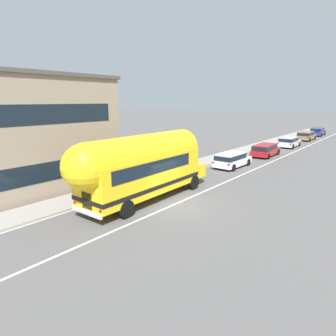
{
  "coord_description": "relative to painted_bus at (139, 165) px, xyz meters",
  "views": [
    {
      "loc": [
        10.24,
        -13.15,
        6.12
      ],
      "look_at": [
        -1.93,
        1.79,
        1.66
      ],
      "focal_mm": 31.3,
      "sensor_mm": 36.0,
      "label": 1
    }
  ],
  "objects": [
    {
      "name": "car_third",
      "position": [
        0.19,
        28.05,
        -1.52
      ],
      "size": [
        2.02,
        4.44,
        1.37
      ],
      "color": "silver",
      "rests_on": "ground"
    },
    {
      "name": "painted_bus",
      "position": [
        0.0,
        0.0,
        0.0
      ],
      "size": [
        2.79,
        11.13,
        4.12
      ],
      "color": "yellow",
      "rests_on": "ground"
    },
    {
      "name": "car_second",
      "position": [
        0.23,
        19.64,
        -1.5
      ],
      "size": [
        2.09,
        4.86,
        1.37
      ],
      "color": "#A5191E",
      "rests_on": "ground"
    },
    {
      "name": "ground_plane",
      "position": [
        1.94,
        0.91,
        -2.3
      ],
      "size": [
        300.0,
        300.0,
        0.0
      ],
      "primitive_type": "plane",
      "color": "#565454"
    },
    {
      "name": "car_lead",
      "position": [
        -0.08,
        12.21,
        -1.51
      ],
      "size": [
        1.96,
        4.47,
        1.37
      ],
      "color": "white",
      "rests_on": "ground"
    },
    {
      "name": "lane_markings",
      "position": [
        0.13,
        12.91,
        -2.3
      ],
      "size": [
        4.07,
        80.0,
        0.01
      ],
      "color": "silver",
      "rests_on": "ground"
    },
    {
      "name": "car_fourth",
      "position": [
        0.07,
        36.89,
        -1.51
      ],
      "size": [
        2.0,
        4.58,
        1.37
      ],
      "color": "olive",
      "rests_on": "ground"
    },
    {
      "name": "sidewalk_slab",
      "position": [
        -3.21,
        10.91,
        -2.23
      ],
      "size": [
        2.42,
        90.0,
        0.15
      ],
      "primitive_type": "cube",
      "color": "gray",
      "rests_on": "ground"
    },
    {
      "name": "car_fifth",
      "position": [
        -0.08,
        44.84,
        -1.51
      ],
      "size": [
        2.06,
        4.8,
        1.37
      ],
      "color": "navy",
      "rests_on": "ground"
    }
  ]
}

